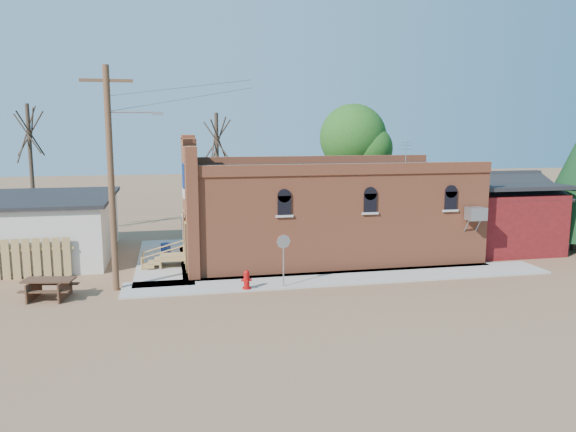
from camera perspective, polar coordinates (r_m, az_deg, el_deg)
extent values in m
plane|color=brown|center=(23.76, 2.97, -7.15)|extent=(120.00, 120.00, 0.00)
cube|color=#9E9991|center=(24.99, 5.78, -6.28)|extent=(19.00, 2.20, 0.08)
cube|color=#9E9991|center=(28.80, -12.44, -4.39)|extent=(2.60, 10.00, 0.08)
cube|color=#AF5635|center=(28.99, 4.03, 0.33)|extent=(14.00, 7.00, 4.50)
cube|color=black|center=(28.73, 4.08, 4.87)|extent=(13.80, 6.80, 0.12)
cube|color=#AF5635|center=(27.81, -9.96, 1.20)|extent=(0.50, 7.40, 5.80)
cube|color=navy|center=(26.48, -10.58, 3.20)|extent=(0.08, 1.10, 1.56)
cube|color=gray|center=(27.73, 18.55, 0.22)|extent=(0.85, 0.65, 0.60)
cube|color=#56120E|center=(32.97, 20.10, -0.29)|extent=(5.00, 6.00, 3.20)
cylinder|color=#47321C|center=(23.45, -17.53, 3.44)|extent=(0.26, 0.26, 9.00)
cube|color=#47321C|center=(23.43, -17.99, 12.97)|extent=(2.00, 0.12, 0.12)
cylinder|color=gray|center=(23.30, -15.61, 10.14)|extent=(1.80, 0.08, 0.08)
cube|color=gray|center=(23.26, -13.11, 10.11)|extent=(0.45, 0.22, 0.14)
cylinder|color=#433026|center=(35.28, -7.20, 4.28)|extent=(0.24, 0.24, 7.50)
cylinder|color=#433026|center=(37.03, -24.60, 4.14)|extent=(0.24, 0.24, 8.00)
cylinder|color=#433026|center=(37.65, 6.56, 3.67)|extent=(0.28, 0.28, 6.30)
sphere|color=#1F4C15|center=(37.50, 6.64, 7.93)|extent=(4.40, 4.40, 4.40)
cylinder|color=#433026|center=(34.25, 27.03, -2.10)|extent=(0.30, 0.30, 1.20)
cylinder|color=#9F0909|center=(23.17, -4.22, -7.30)|extent=(0.44, 0.44, 0.06)
cylinder|color=#9F0909|center=(23.08, -4.23, -6.52)|extent=(0.30, 0.30, 0.59)
sphere|color=#9F0909|center=(23.00, -4.24, -5.78)|extent=(0.24, 0.24, 0.24)
cylinder|color=#9F0909|center=(22.93, -4.18, -6.60)|extent=(0.15, 0.16, 0.11)
cylinder|color=#9F0909|center=(23.06, -4.60, -6.52)|extent=(0.16, 0.15, 0.11)
cylinder|color=#9F0909|center=(23.10, -3.86, -6.49)|extent=(0.16, 0.15, 0.11)
cylinder|color=gray|center=(23.21, -0.47, -4.79)|extent=(0.07, 0.07, 1.99)
cylinder|color=gray|center=(22.99, -0.46, -2.61)|extent=(0.60, 0.09, 0.60)
cylinder|color=#B1170A|center=(23.02, -0.48, -2.60)|extent=(0.60, 0.09, 0.60)
cylinder|color=navy|center=(28.96, -12.30, -3.47)|extent=(0.60, 0.60, 0.76)
cube|color=#442A1B|center=(24.09, -24.50, -6.83)|extent=(0.32, 1.47, 0.74)
cube|color=#442A1B|center=(23.64, -21.64, -6.94)|extent=(0.32, 1.47, 0.74)
cube|color=#442A1B|center=(23.76, -23.14, -5.98)|extent=(2.02, 1.16, 0.06)
cube|color=#442A1B|center=(23.32, -23.60, -7.09)|extent=(1.92, 0.59, 0.05)
cube|color=#442A1B|center=(24.36, -22.60, -6.36)|extent=(1.92, 0.59, 0.05)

